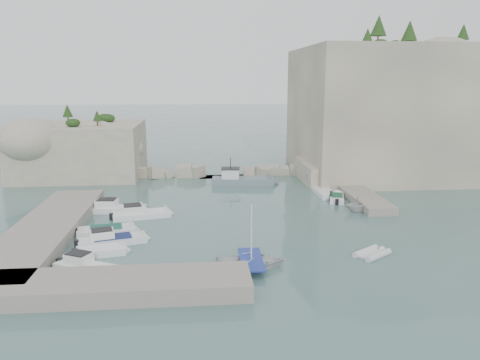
{
  "coord_description": "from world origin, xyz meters",
  "views": [
    {
      "loc": [
        -4.08,
        -39.71,
        13.05
      ],
      "look_at": [
        0.0,
        6.0,
        3.0
      ],
      "focal_mm": 35.0,
      "sensor_mm": 36.0,
      "label": 1
    }
  ],
  "objects": [
    {
      "name": "ground",
      "position": [
        0.0,
        0.0,
        0.0
      ],
      "size": [
        400.0,
        400.0,
        0.0
      ],
      "primitive_type": "plane",
      "color": "slate",
      "rests_on": "ground"
    },
    {
      "name": "cliff_east",
      "position": [
        23.0,
        23.0,
        8.5
      ],
      "size": [
        26.0,
        22.0,
        17.0
      ],
      "primitive_type": "cube",
      "color": "beige",
      "rests_on": "ground"
    },
    {
      "name": "cliff_terrace",
      "position": [
        13.0,
        18.0,
        1.25
      ],
      "size": [
        8.0,
        10.0,
        2.5
      ],
      "primitive_type": "cube",
      "color": "beige",
      "rests_on": "ground"
    },
    {
      "name": "outcrop_west",
      "position": [
        -20.0,
        25.0,
        3.5
      ],
      "size": [
        16.0,
        14.0,
        7.0
      ],
      "primitive_type": "cube",
      "color": "beige",
      "rests_on": "ground"
    },
    {
      "name": "quay_west",
      "position": [
        -17.0,
        -1.0,
        0.55
      ],
      "size": [
        5.0,
        24.0,
        1.1
      ],
      "primitive_type": "cube",
      "color": "#9E9689",
      "rests_on": "ground"
    },
    {
      "name": "quay_south",
      "position": [
        -10.0,
        -12.5,
        0.55
      ],
      "size": [
        18.0,
        4.0,
        1.1
      ],
      "primitive_type": "cube",
      "color": "#9E9689",
      "rests_on": "ground"
    },
    {
      "name": "ledge_east",
      "position": [
        13.5,
        10.0,
        0.4
      ],
      "size": [
        3.0,
        16.0,
        0.8
      ],
      "primitive_type": "cube",
      "color": "#9E9689",
      "rests_on": "ground"
    },
    {
      "name": "breakwater",
      "position": [
        -1.0,
        22.0,
        0.7
      ],
      "size": [
        28.0,
        3.0,
        1.4
      ],
      "primitive_type": "cube",
      "color": "beige",
      "rests_on": "ground"
    },
    {
      "name": "motorboat_a",
      "position": [
        -12.41,
        6.0,
        0.0
      ],
      "size": [
        6.52,
        2.45,
        1.4
      ],
      "primitive_type": null,
      "rotation": [
        0.0,
        0.0,
        -0.09
      ],
      "color": "white",
      "rests_on": "ground"
    },
    {
      "name": "motorboat_b",
      "position": [
        -9.65,
        3.86,
        0.0
      ],
      "size": [
        6.19,
        3.2,
        1.4
      ],
      "primitive_type": null,
      "rotation": [
        0.0,
        0.0,
        0.22
      ],
      "color": "white",
      "rests_on": "ground"
    },
    {
      "name": "motorboat_c",
      "position": [
        -12.11,
        -0.73,
        0.0
      ],
      "size": [
        5.52,
        2.92,
        0.7
      ],
      "primitive_type": null,
      "rotation": [
        0.0,
        0.0,
        0.2
      ],
      "color": "white",
      "rests_on": "ground"
    },
    {
      "name": "motorboat_d",
      "position": [
        -11.11,
        -3.35,
        0.0
      ],
      "size": [
        6.06,
        3.24,
        1.4
      ],
      "primitive_type": null,
      "rotation": [
        0.0,
        0.0,
        0.27
      ],
      "color": "white",
      "rests_on": "ground"
    },
    {
      "name": "motorboat_e",
      "position": [
        -11.57,
        -5.61,
        0.0
      ],
      "size": [
        4.23,
        2.32,
        0.7
      ],
      "primitive_type": null,
      "rotation": [
        0.0,
        0.0,
        0.18
      ],
      "color": "white",
      "rests_on": "ground"
    },
    {
      "name": "motorboat_f",
      "position": [
        -11.83,
        -8.9,
        0.0
      ],
      "size": [
        5.31,
        3.73,
        1.4
      ],
      "primitive_type": null,
      "rotation": [
        0.0,
        0.0,
        -0.47
      ],
      "color": "white",
      "rests_on": "ground"
    },
    {
      "name": "rowboat",
      "position": [
        -0.52,
        -8.88,
        0.0
      ],
      "size": [
        4.95,
        3.58,
        1.01
      ],
      "primitive_type": "imported",
      "rotation": [
        0.0,
        0.0,
        1.55
      ],
      "color": "white",
      "rests_on": "ground"
    },
    {
      "name": "inflatable_dinghy",
      "position": [
        8.71,
        -7.7,
        0.0
      ],
      "size": [
        3.27,
        2.91,
        0.44
      ],
      "primitive_type": null,
      "rotation": [
        0.0,
        0.0,
        0.62
      ],
      "color": "silver",
      "rests_on": "ground"
    },
    {
      "name": "tender_east_a",
      "position": [
        11.8,
        3.97,
        0.0
      ],
      "size": [
        3.76,
        3.39,
        1.75
      ],
      "primitive_type": "imported",
      "rotation": [
        0.0,
        0.0,
        1.74
      ],
      "color": "silver",
      "rests_on": "ground"
    },
    {
      "name": "tender_east_b",
      "position": [
        10.81,
        8.45,
        0.0
      ],
      "size": [
        2.56,
        4.48,
        0.7
      ],
      "primitive_type": null,
      "rotation": [
        0.0,
        0.0,
        1.29
      ],
      "color": "white",
      "rests_on": "ground"
    },
    {
      "name": "tender_east_c",
      "position": [
        10.07,
        10.98,
        0.0
      ],
      "size": [
        1.99,
        5.71,
        0.7
      ],
      "primitive_type": null,
      "rotation": [
        0.0,
        0.0,
        1.6
      ],
      "color": "white",
      "rests_on": "ground"
    },
    {
      "name": "tender_east_d",
      "position": [
        11.41,
        15.17,
        0.0
      ],
      "size": [
        5.23,
        2.15,
        1.99
      ],
      "primitive_type": "imported",
      "rotation": [
        0.0,
        0.0,
        1.61
      ],
      "color": "white",
      "rests_on": "ground"
    },
    {
      "name": "work_boat",
      "position": [
        1.33,
        17.07,
        0.0
      ],
      "size": [
        8.55,
        3.24,
        2.2
      ],
      "primitive_type": null,
      "rotation": [
        0.0,
        0.0,
        -0.09
      ],
      "color": "slate",
      "rests_on": "ground"
    },
    {
      "name": "rowboat_mast",
      "position": [
        -0.52,
        -8.88,
        2.61
      ],
      "size": [
        0.1,
        0.1,
        4.2
      ],
      "primitive_type": "cylinder",
      "color": "white",
      "rests_on": "rowboat"
    },
    {
      "name": "vegetation",
      "position": [
        17.83,
        24.4,
        17.93
      ],
      "size": [
        53.48,
        13.88,
        13.4
      ],
      "color": "#1E4219",
      "rests_on": "ground"
    }
  ]
}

